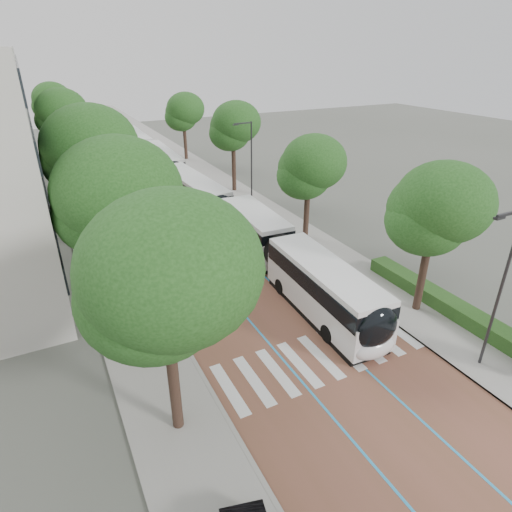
{
  "coord_description": "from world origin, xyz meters",
  "views": [
    {
      "loc": [
        -10.41,
        -12.7,
        14.01
      ],
      "look_at": [
        0.31,
        8.36,
        2.4
      ],
      "focal_mm": 30.0,
      "sensor_mm": 36.0,
      "label": 1
    }
  ],
  "objects": [
    {
      "name": "trees_left",
      "position": [
        -7.5,
        21.06,
        6.89
      ],
      "size": [
        6.44,
        60.71,
        10.22
      ],
      "color": "black",
      "rests_on": "ground"
    },
    {
      "name": "bus_queued_0",
      "position": [
        1.86,
        23.83,
        1.62
      ],
      "size": [
        3.12,
        12.51,
        3.2
      ],
      "rotation": [
        0.0,
        0.0,
        0.05
      ],
      "color": "silver",
      "rests_on": "ground"
    },
    {
      "name": "sidewalk_right",
      "position": [
        7.5,
        40.0,
        0.06
      ],
      "size": [
        4.0,
        140.0,
        0.12
      ],
      "primitive_type": "cube",
      "color": "#98958F",
      "rests_on": "ground"
    },
    {
      "name": "kerb_right",
      "position": [
        5.6,
        40.0,
        0.06
      ],
      "size": [
        0.2,
        140.0,
        0.14
      ],
      "primitive_type": "cube",
      "color": "gray",
      "rests_on": "ground"
    },
    {
      "name": "sidewalk_left",
      "position": [
        -7.5,
        40.0,
        0.06
      ],
      "size": [
        4.0,
        140.0,
        0.12
      ],
      "primitive_type": "cube",
      "color": "#98958F",
      "rests_on": "ground"
    },
    {
      "name": "lead_bus",
      "position": [
        2.64,
        7.93,
        1.63
      ],
      "size": [
        3.33,
        18.49,
        3.2
      ],
      "rotation": [
        0.0,
        0.0,
        -0.04
      ],
      "color": "black",
      "rests_on": "ground"
    },
    {
      "name": "streetlight_near",
      "position": [
        6.62,
        -3.0,
        4.82
      ],
      "size": [
        1.82,
        0.2,
        8.0
      ],
      "color": "#2C2C2F",
      "rests_on": "sidewalk_right"
    },
    {
      "name": "lane_line_right",
      "position": [
        1.6,
        40.0,
        0.02
      ],
      "size": [
        0.12,
        126.0,
        0.01
      ],
      "primitive_type": "cube",
      "color": "#2994CE",
      "rests_on": "road"
    },
    {
      "name": "kerb_left",
      "position": [
        -5.6,
        40.0,
        0.06
      ],
      "size": [
        0.2,
        140.0,
        0.14
      ],
      "primitive_type": "cube",
      "color": "gray",
      "rests_on": "ground"
    },
    {
      "name": "zebra_crossing",
      "position": [
        0.2,
        1.0,
        0.03
      ],
      "size": [
        10.55,
        3.6,
        0.01
      ],
      "color": "silver",
      "rests_on": "ground"
    },
    {
      "name": "streetlight_far",
      "position": [
        6.62,
        22.0,
        4.82
      ],
      "size": [
        1.82,
        0.2,
        8.0
      ],
      "color": "#2C2C2F",
      "rests_on": "sidewalk_right"
    },
    {
      "name": "lane_line_left",
      "position": [
        -1.6,
        40.0,
        0.02
      ],
      "size": [
        0.12,
        126.0,
        0.01
      ],
      "primitive_type": "cube",
      "color": "#2994CE",
      "rests_on": "road"
    },
    {
      "name": "lamp_post_left",
      "position": [
        -6.1,
        8.0,
        4.12
      ],
      "size": [
        0.14,
        0.14,
        8.0
      ],
      "primitive_type": "cylinder",
      "color": "#2C2C2F",
      "rests_on": "sidewalk_left"
    },
    {
      "name": "road",
      "position": [
        0.0,
        40.0,
        0.01
      ],
      "size": [
        11.0,
        140.0,
        0.02
      ],
      "primitive_type": "cube",
      "color": "brown",
      "rests_on": "ground"
    },
    {
      "name": "bus_queued_1",
      "position": [
        2.37,
        36.67,
        1.62
      ],
      "size": [
        2.91,
        12.47,
        3.2
      ],
      "rotation": [
        0.0,
        0.0,
        -0.03
      ],
      "color": "silver",
      "rests_on": "ground"
    },
    {
      "name": "bus_queued_2",
      "position": [
        2.18,
        49.31,
        1.62
      ],
      "size": [
        2.73,
        12.44,
        3.2
      ],
      "rotation": [
        0.0,
        0.0,
        -0.02
      ],
      "color": "silver",
      "rests_on": "ground"
    },
    {
      "name": "hedge",
      "position": [
        9.1,
        0.0,
        0.52
      ],
      "size": [
        1.2,
        14.0,
        0.8
      ],
      "primitive_type": "cube",
      "color": "#1E4417",
      "rests_on": "sidewalk_right"
    },
    {
      "name": "trees_right",
      "position": [
        7.7,
        21.62,
        6.06
      ],
      "size": [
        5.1,
        47.03,
        8.68
      ],
      "color": "black",
      "rests_on": "ground"
    },
    {
      "name": "ground",
      "position": [
        0.0,
        0.0,
        0.0
      ],
      "size": [
        160.0,
        160.0,
        0.0
      ],
      "primitive_type": "plane",
      "color": "#51544C",
      "rests_on": "ground"
    }
  ]
}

